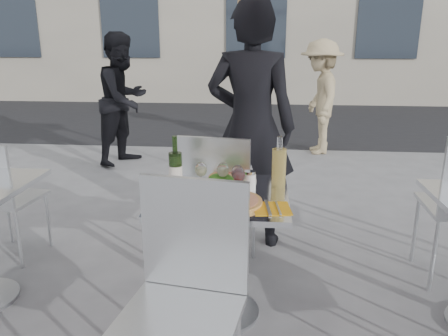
# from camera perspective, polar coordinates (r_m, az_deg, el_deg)

# --- Properties ---
(ground) EXTENTS (80.00, 80.00, 0.00)m
(ground) POSITION_cam_1_polar(r_m,az_deg,el_deg) (2.72, -0.30, -18.36)
(ground) COLOR slate
(street_asphalt) EXTENTS (24.00, 5.00, 0.00)m
(street_asphalt) POSITION_cam_1_polar(r_m,az_deg,el_deg) (8.86, 3.71, 6.47)
(street_asphalt) COLOR black
(street_asphalt) RESTS_ON ground
(main_table) EXTENTS (0.72, 0.72, 0.75)m
(main_table) POSITION_cam_1_polar(r_m,az_deg,el_deg) (2.45, -0.32, -7.99)
(main_table) COLOR #B7BABF
(main_table) RESTS_ON ground
(chair_far) EXTENTS (0.51, 0.52, 0.99)m
(chair_far) POSITION_cam_1_polar(r_m,az_deg,el_deg) (2.83, -0.78, -3.50)
(chair_far) COLOR silver
(chair_far) RESTS_ON ground
(chair_near) EXTENTS (0.53, 0.54, 1.02)m
(chair_near) POSITION_cam_1_polar(r_m,az_deg,el_deg) (1.83, -5.02, -14.99)
(chair_near) COLOR silver
(chair_near) RESTS_ON ground
(woman_diner) EXTENTS (0.73, 0.54, 1.84)m
(woman_diner) POSITION_cam_1_polar(r_m,az_deg,el_deg) (3.29, 3.52, 5.38)
(woman_diner) COLOR black
(woman_diner) RESTS_ON ground
(pedestrian_a) EXTENTS (0.88, 0.97, 1.64)m
(pedestrian_a) POSITION_cam_1_polar(r_m,az_deg,el_deg) (5.69, -12.96, 8.72)
(pedestrian_a) COLOR black
(pedestrian_a) RESTS_ON ground
(pedestrian_b) EXTENTS (0.63, 1.03, 1.55)m
(pedestrian_b) POSITION_cam_1_polar(r_m,az_deg,el_deg) (6.21, 12.42, 9.00)
(pedestrian_b) COLOR tan
(pedestrian_b) RESTS_ON ground
(pizza_near) EXTENTS (0.34, 0.34, 0.02)m
(pizza_near) POSITION_cam_1_polar(r_m,az_deg,el_deg) (2.23, 0.65, -4.35)
(pizza_near) COLOR tan
(pizza_near) RESTS_ON main_table
(pizza_far) EXTENTS (0.30, 0.30, 0.03)m
(pizza_far) POSITION_cam_1_polar(r_m,az_deg,el_deg) (2.57, 0.90, -1.42)
(pizza_far) COLOR white
(pizza_far) RESTS_ON main_table
(salad_plate) EXTENTS (0.22, 0.22, 0.09)m
(salad_plate) POSITION_cam_1_polar(r_m,az_deg,el_deg) (2.44, -0.44, -1.90)
(salad_plate) COLOR white
(salad_plate) RESTS_ON main_table
(wine_bottle) EXTENTS (0.07, 0.08, 0.29)m
(wine_bottle) POSITION_cam_1_polar(r_m,az_deg,el_deg) (2.46, -6.35, 0.05)
(wine_bottle) COLOR #2D4B1C
(wine_bottle) RESTS_ON main_table
(carafe) EXTENTS (0.08, 0.08, 0.29)m
(carafe) POSITION_cam_1_polar(r_m,az_deg,el_deg) (2.46, 7.19, 0.17)
(carafe) COLOR #E9CC63
(carafe) RESTS_ON main_table
(sugar_shaker) EXTENTS (0.06, 0.06, 0.11)m
(sugar_shaker) POSITION_cam_1_polar(r_m,az_deg,el_deg) (2.42, 3.41, -1.64)
(sugar_shaker) COLOR white
(sugar_shaker) RESTS_ON main_table
(wineglass_white_a) EXTENTS (0.07, 0.07, 0.16)m
(wineglass_white_a) POSITION_cam_1_polar(r_m,az_deg,el_deg) (2.41, -3.02, -0.29)
(wineglass_white_a) COLOR white
(wineglass_white_a) RESTS_ON main_table
(wineglass_white_b) EXTENTS (0.07, 0.07, 0.16)m
(wineglass_white_b) POSITION_cam_1_polar(r_m,az_deg,el_deg) (2.40, -0.17, -0.38)
(wineglass_white_b) COLOR white
(wineglass_white_b) RESTS_ON main_table
(wineglass_red_a) EXTENTS (0.07, 0.07, 0.16)m
(wineglass_red_a) POSITION_cam_1_polar(r_m,az_deg,el_deg) (2.31, 1.94, -1.07)
(wineglass_red_a) COLOR white
(wineglass_red_a) RESTS_ON main_table
(wineglass_red_b) EXTENTS (0.07, 0.07, 0.16)m
(wineglass_red_b) POSITION_cam_1_polar(r_m,az_deg,el_deg) (2.35, 1.78, -0.75)
(wineglass_red_b) COLOR white
(wineglass_red_b) RESTS_ON main_table
(napkin_left) EXTENTS (0.18, 0.20, 0.01)m
(napkin_left) POSITION_cam_1_polar(r_m,az_deg,el_deg) (2.21, -7.90, -4.98)
(napkin_left) COLOR #EFA414
(napkin_left) RESTS_ON main_table
(napkin_right) EXTENTS (0.20, 0.20, 0.01)m
(napkin_right) POSITION_cam_1_polar(r_m,az_deg,el_deg) (2.18, 6.29, -5.23)
(napkin_right) COLOR #EFA414
(napkin_right) RESTS_ON main_table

